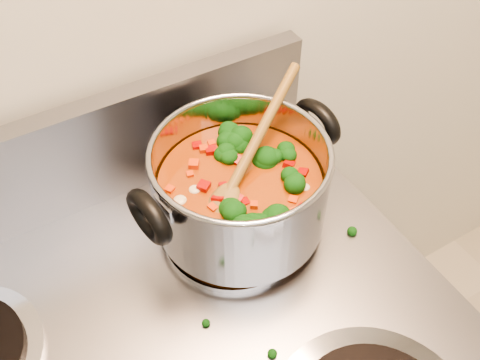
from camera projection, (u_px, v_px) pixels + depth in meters
name	position (u px, v px, depth m)	size (l,w,h in m)	color
stockpot	(240.00, 188.00, 0.68)	(0.29, 0.23, 0.14)	#A3A3AB
wooden_spoon	(243.00, 166.00, 0.66)	(0.22, 0.15, 0.10)	brown
cooktop_crumbs	(229.00, 198.00, 0.76)	(0.33, 0.27, 0.01)	black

